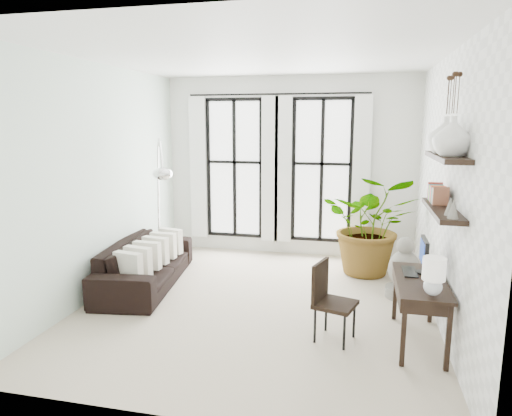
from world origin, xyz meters
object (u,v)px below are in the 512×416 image
(sofa, at_px, (146,263))
(buddha, at_px, (404,272))
(plant, at_px, (371,225))
(desk, at_px, (421,285))
(arc_lamp, at_px, (160,172))
(desk_chair, at_px, (329,296))

(sofa, bearing_deg, buddha, -92.77)
(plant, xyz_separation_m, desk, (0.48, -2.35, -0.11))
(plant, relative_size, desk, 1.31)
(sofa, bearing_deg, plant, -76.62)
(sofa, height_order, buddha, buddha)
(sofa, bearing_deg, arc_lamp, -23.09)
(desk, height_order, buddha, desk)
(sofa, distance_m, arc_lamp, 1.38)
(desk_chair, bearing_deg, sofa, 174.35)
(sofa, distance_m, plant, 3.54)
(buddha, bearing_deg, arc_lamp, 179.14)
(sofa, relative_size, arc_lamp, 1.05)
(sofa, bearing_deg, desk_chair, -120.22)
(sofa, xyz_separation_m, desk, (3.75, -1.08, 0.36))
(plant, xyz_separation_m, desk_chair, (-0.49, -2.41, -0.30))
(desk, xyz_separation_m, arc_lamp, (-3.64, 1.46, 0.97))
(desk, xyz_separation_m, buddha, (-0.04, 1.41, -0.33))
(plant, bearing_deg, desk_chair, -101.52)
(plant, bearing_deg, sofa, -158.89)
(desk, bearing_deg, sofa, 163.86)
(desk, bearing_deg, buddha, 91.53)
(plant, relative_size, arc_lamp, 0.74)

